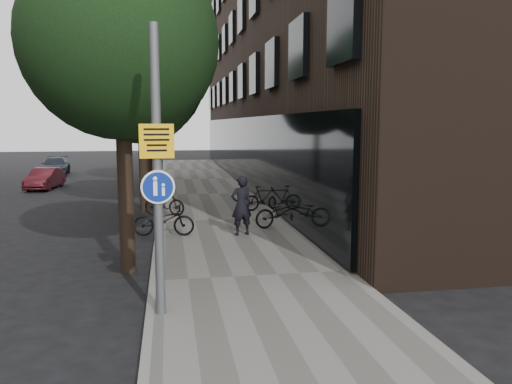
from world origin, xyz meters
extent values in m
plane|color=black|center=(0.00, 0.00, 0.00)|extent=(120.00, 120.00, 0.00)
cube|color=slate|center=(0.25, 10.00, 0.06)|extent=(4.50, 60.00, 0.12)
cube|color=slate|center=(-2.00, 10.00, 0.07)|extent=(0.15, 60.00, 0.13)
cube|color=black|center=(8.50, 22.00, 9.00)|extent=(12.00, 40.00, 18.00)
cylinder|color=black|center=(-2.60, 4.50, 1.60)|extent=(0.36, 0.36, 3.20)
sphere|color=black|center=(-2.60, 4.50, 5.30)|extent=(4.40, 4.40, 4.40)
sphere|color=black|center=(-2.20, 5.30, 4.30)|extent=(2.64, 2.64, 2.64)
cylinder|color=black|center=(-2.60, 13.00, 1.60)|extent=(0.36, 0.36, 3.20)
sphere|color=black|center=(-2.60, 13.00, 5.30)|extent=(5.00, 5.00, 5.00)
sphere|color=black|center=(-2.20, 13.80, 4.30)|extent=(3.00, 3.00, 3.00)
cylinder|color=black|center=(-2.60, 22.00, 1.60)|extent=(0.36, 0.36, 3.20)
sphere|color=black|center=(-2.60, 22.00, 5.30)|extent=(5.00, 5.00, 5.00)
sphere|color=black|center=(-2.20, 22.80, 4.30)|extent=(3.00, 3.00, 3.00)
cylinder|color=#595B5E|center=(-1.80, 1.41, 2.63)|extent=(0.17, 0.17, 5.01)
cube|color=#DCA40B|center=(-1.80, 1.41, 3.18)|extent=(0.58, 0.06, 0.58)
cylinder|color=navy|center=(-1.80, 1.41, 2.40)|extent=(0.51, 0.04, 0.51)
cylinder|color=white|center=(-1.80, 1.41, 2.40)|extent=(0.58, 0.04, 0.58)
imported|color=black|center=(0.53, 7.45, 1.03)|extent=(0.75, 0.58, 1.81)
imported|color=black|center=(2.00, 8.38, 0.61)|extent=(1.98, 1.06, 0.99)
imported|color=black|center=(2.00, 11.54, 0.61)|extent=(1.63, 0.50, 0.97)
imported|color=black|center=(-1.80, 7.73, 0.60)|extent=(1.90, 0.88, 0.96)
imported|color=black|center=(-1.80, 11.19, 0.60)|extent=(1.63, 1.09, 0.96)
imported|color=#541820|center=(-8.20, 20.93, 0.56)|extent=(1.53, 3.50, 1.12)
imported|color=black|center=(-9.26, 28.65, 0.61)|extent=(2.13, 4.33, 1.21)
camera|label=1|loc=(-1.60, -7.28, 3.47)|focal=35.00mm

